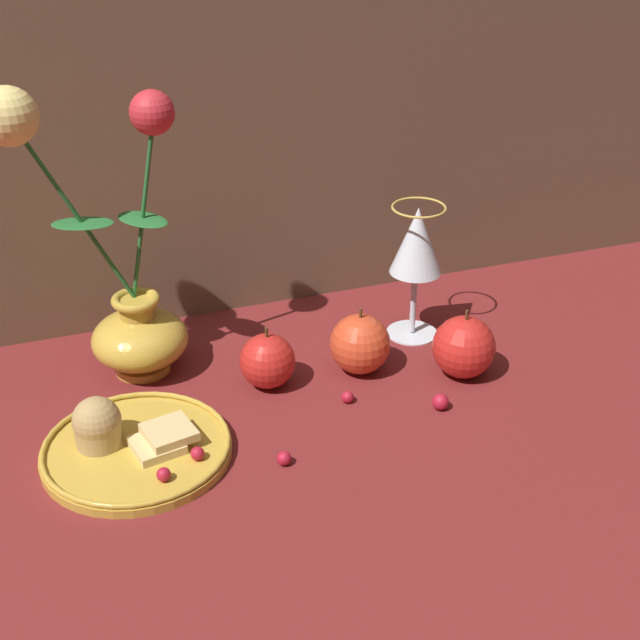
% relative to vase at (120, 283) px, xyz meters
% --- Properties ---
extents(ground_plane, '(2.40, 2.40, 0.00)m').
position_rel_vase_xyz_m(ground_plane, '(0.18, -0.11, -0.12)').
color(ground_plane, maroon).
rests_on(ground_plane, ground).
extents(vase, '(0.21, 0.12, 0.36)m').
position_rel_vase_xyz_m(vase, '(0.00, 0.00, 0.00)').
color(vase, gold).
rests_on(vase, ground_plane).
extents(plate_with_pastries, '(0.20, 0.20, 0.07)m').
position_rel_vase_xyz_m(plate_with_pastries, '(-0.03, -0.17, -0.11)').
color(plate_with_pastries, gold).
rests_on(plate_with_pastries, ground_plane).
extents(wine_glass, '(0.07, 0.07, 0.18)m').
position_rel_vase_xyz_m(wine_glass, '(0.37, -0.03, 0.01)').
color(wine_glass, silver).
rests_on(wine_glass, ground_plane).
extents(apple_beside_vase, '(0.08, 0.08, 0.09)m').
position_rel_vase_xyz_m(apple_beside_vase, '(0.27, -0.09, -0.08)').
color(apple_beside_vase, '#D14223').
rests_on(apple_beside_vase, ground_plane).
extents(apple_near_glass, '(0.07, 0.07, 0.08)m').
position_rel_vase_xyz_m(apple_near_glass, '(0.15, -0.09, -0.09)').
color(apple_near_glass, red).
rests_on(apple_near_glass, ground_plane).
extents(apple_at_table_edge, '(0.08, 0.08, 0.09)m').
position_rel_vase_xyz_m(apple_at_table_edge, '(0.38, -0.14, -0.08)').
color(apple_at_table_edge, red).
rests_on(apple_at_table_edge, ground_plane).
extents(berry_near_plate, '(0.02, 0.02, 0.02)m').
position_rel_vase_xyz_m(berry_near_plate, '(0.33, -0.20, -0.11)').
color(berry_near_plate, '#AD192D').
rests_on(berry_near_plate, ground_plane).
extents(berry_front_center, '(0.02, 0.02, 0.02)m').
position_rel_vase_xyz_m(berry_front_center, '(0.12, -0.24, -0.11)').
color(berry_front_center, '#AD192D').
rests_on(berry_front_center, ground_plane).
extents(berry_by_glass_stem, '(0.01, 0.01, 0.01)m').
position_rel_vase_xyz_m(berry_by_glass_stem, '(0.23, -0.16, -0.11)').
color(berry_by_glass_stem, '#AD192D').
rests_on(berry_by_glass_stem, ground_plane).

